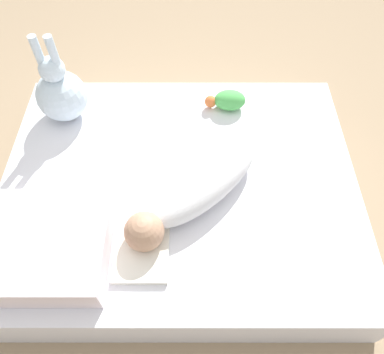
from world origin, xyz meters
name	(u,v)px	position (x,y,z in m)	size (l,w,h in m)	color
ground_plane	(181,206)	(0.00, 0.00, 0.00)	(12.00, 12.00, 0.00)	#9E8466
bed_mattress	(180,193)	(0.00, 0.00, 0.10)	(1.36, 1.09, 0.21)	white
burp_cloth	(141,253)	(0.12, 0.31, 0.22)	(0.18, 0.21, 0.02)	white
swaddled_baby	(196,188)	(-0.06, 0.09, 0.27)	(0.52, 0.51, 0.13)	white
pillow	(47,246)	(0.42, 0.30, 0.26)	(0.39, 0.36, 0.11)	white
bunny_plush	(61,93)	(0.49, -0.34, 0.33)	(0.21, 0.21, 0.38)	silver
turtle_plush	(228,100)	(-0.20, -0.38, 0.25)	(0.18, 0.10, 0.08)	#51B756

